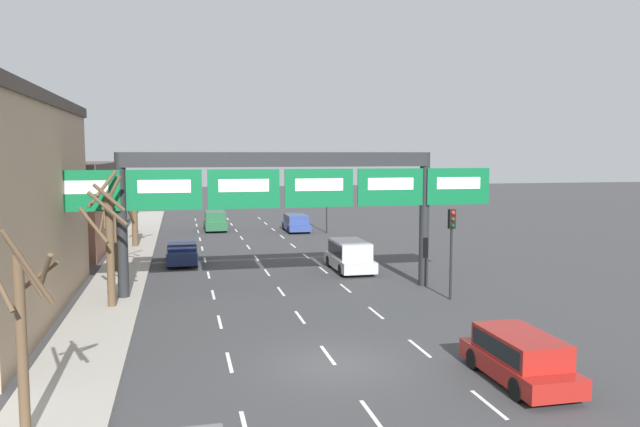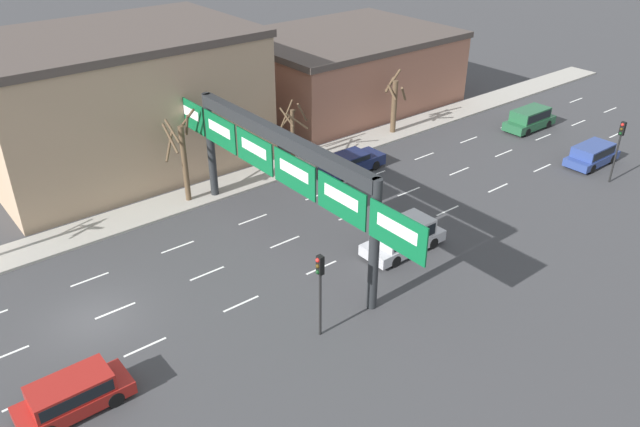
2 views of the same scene
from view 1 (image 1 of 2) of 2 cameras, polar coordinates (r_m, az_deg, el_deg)
The scene contains 16 objects.
ground_plane at distance 20.66m, azimuth 1.37°, elevation -13.67°, with size 220.00×220.00×0.00m, color #3D3D3F.
sidewalk_left at distance 20.34m, azimuth -21.81°, elevation -14.16°, with size 2.80×110.00×0.15m.
lane_dashes at distance 33.46m, azimuth -4.28°, elevation -6.19°, with size 6.72×67.00×0.01m.
sign_gantry at distance 30.05m, azimuth -3.57°, elevation 2.75°, with size 21.55×0.70×6.85m.
building_far at distance 49.82m, azimuth -26.13°, elevation 0.66°, with size 13.40×17.89×6.11m.
suv_green at distance 55.85m, azimuth -9.57°, elevation -0.56°, with size 1.88×4.66×1.70m.
suv_red at distance 19.85m, azimuth 17.78°, elevation -12.20°, with size 1.82×4.35×1.49m.
suv_blue at distance 54.34m, azimuth -2.20°, elevation -0.78°, with size 1.91×4.36×1.48m.
suv_silver at distance 36.24m, azimuth 2.73°, elevation -3.72°, with size 1.98×4.86×1.75m.
car_navy at distance 39.50m, azimuth -12.50°, elevation -3.42°, with size 1.87×4.67×1.37m.
traffic_light_near_gantry at distance 29.41m, azimuth 11.95°, elevation -1.93°, with size 0.30×0.35×4.22m.
traffic_light_mid_block at distance 53.03m, azimuth 0.62°, elevation 1.50°, with size 0.30×0.35×4.28m.
tree_bare_closest at distance 37.08m, azimuth -18.13°, elevation -1.28°, with size 1.97×2.10×4.66m.
tree_bare_second at distance 46.56m, azimuth -16.63°, elevation 0.10°, with size 1.88×1.72×4.89m.
tree_bare_third at distance 28.37m, azimuth -18.77°, elevation -2.06°, with size 2.09×2.20×5.90m.
tree_bare_furthest at distance 16.21m, azimuth -25.50°, elevation -9.30°, with size 1.57×1.67×5.00m.
Camera 1 is at (-4.74, -18.92, 6.79)m, focal length 35.00 mm.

